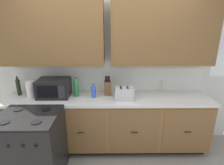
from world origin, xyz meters
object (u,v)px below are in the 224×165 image
object	(u,v)px
microwave	(54,88)
knife_block	(107,88)
bottle_dark	(18,86)
stove_range	(32,148)
bottle_blue	(93,91)
bottle_green	(76,87)
paper_towel_roll	(30,89)
toaster	(124,93)

from	to	relation	value
microwave	knife_block	xyz separation A→B (m)	(0.84, 0.07, -0.02)
knife_block	bottle_dark	distance (m)	1.42
stove_range	bottle_blue	xyz separation A→B (m)	(0.76, 0.62, 0.56)
bottle_green	bottle_blue	xyz separation A→B (m)	(0.27, -0.05, -0.05)
knife_block	bottle_dark	world-z (taller)	bottle_dark
bottle_blue	knife_block	bearing A→B (deg)	29.95
bottle_blue	bottle_dark	bearing A→B (deg)	174.50
microwave	bottle_dark	world-z (taller)	bottle_dark
microwave	knife_block	distance (m)	0.84
paper_towel_roll	bottle_dark	world-z (taller)	bottle_dark
stove_range	bottle_dark	world-z (taller)	bottle_dark
stove_range	toaster	bearing A→B (deg)	23.65
toaster	bottle_dark	distance (m)	1.69
paper_towel_roll	bottle_blue	bearing A→B (deg)	-1.26
paper_towel_roll	bottle_green	bearing A→B (deg)	2.41
microwave	bottle_dark	xyz separation A→B (m)	(-0.59, 0.07, 0.01)
stove_range	bottle_blue	size ratio (longest dim) A/B	4.27
stove_range	bottle_dark	distance (m)	1.05
stove_range	knife_block	world-z (taller)	knife_block
stove_range	microwave	size ratio (longest dim) A/B	1.98
bottle_blue	bottle_green	bearing A→B (deg)	169.29
stove_range	paper_towel_roll	bearing A→B (deg)	108.75
microwave	knife_block	world-z (taller)	knife_block
paper_towel_roll	bottle_green	world-z (taller)	bottle_green
toaster	bottle_blue	bearing A→B (deg)	170.11
microwave	paper_towel_roll	size ratio (longest dim) A/B	1.85
bottle_dark	bottle_green	xyz separation A→B (m)	(0.93, -0.06, 0.00)
stove_range	knife_block	distance (m)	1.35
stove_range	bottle_green	size ratio (longest dim) A/B	3.01
microwave	bottle_blue	world-z (taller)	microwave
stove_range	bottle_blue	distance (m)	1.13
stove_range	bottle_dark	xyz separation A→B (m)	(-0.44, 0.74, 0.60)
microwave	bottle_blue	xyz separation A→B (m)	(0.62, -0.05, -0.03)
stove_range	bottle_green	distance (m)	1.03
paper_towel_roll	bottle_blue	size ratio (longest dim) A/B	1.17
knife_block	bottle_blue	xyz separation A→B (m)	(-0.21, -0.12, -0.01)
stove_range	toaster	size ratio (longest dim) A/B	3.39
stove_range	bottle_blue	world-z (taller)	bottle_blue
stove_range	microwave	bearing A→B (deg)	78.04
knife_block	bottle_dark	size ratio (longest dim) A/B	0.99
toaster	knife_block	distance (m)	0.33
microwave	bottle_green	bearing A→B (deg)	0.25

